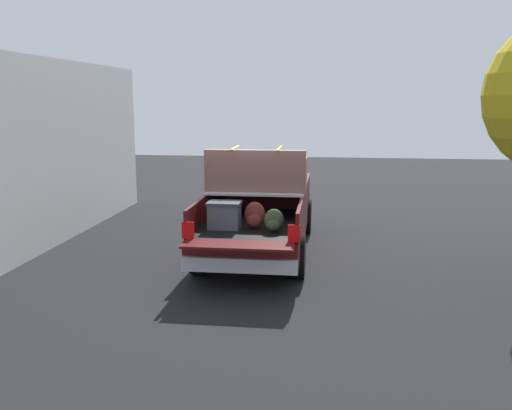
{
  "coord_description": "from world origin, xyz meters",
  "views": [
    {
      "loc": [
        -11.47,
        -1.39,
        3.16
      ],
      "look_at": [
        -0.6,
        0.0,
        1.1
      ],
      "focal_mm": 39.43,
      "sensor_mm": 36.0,
      "label": 1
    }
  ],
  "objects": [
    {
      "name": "pickup_truck",
      "position": [
        0.39,
        0.0,
        0.98
      ],
      "size": [
        6.05,
        2.06,
        2.23
      ],
      "color": "#470F0F",
      "rests_on": "ground_plane"
    },
    {
      "name": "ground_plane",
      "position": [
        0.0,
        0.0,
        0.0
      ],
      "size": [
        40.0,
        40.0,
        0.0
      ],
      "primitive_type": "plane",
      "color": "black"
    },
    {
      "name": "building_facade",
      "position": [
        -0.6,
        4.65,
        2.02
      ],
      "size": [
        11.42,
        0.36,
        4.04
      ],
      "primitive_type": "cube",
      "color": "white",
      "rests_on": "ground_plane"
    }
  ]
}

